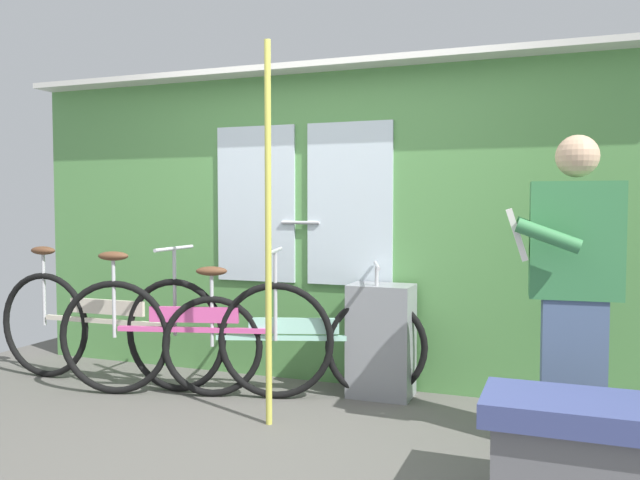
{
  "coord_description": "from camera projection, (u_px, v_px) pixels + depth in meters",
  "views": [
    {
      "loc": [
        1.51,
        -2.97,
        1.24
      ],
      "look_at": [
        0.19,
        0.54,
        1.03
      ],
      "focal_mm": 36.56,
      "sensor_mm": 36.0,
      "label": 1
    }
  ],
  "objects": [
    {
      "name": "ground_plane",
      "position": [
        249.0,
        446.0,
        3.37
      ],
      "size": [
        5.74,
        4.12,
        0.04
      ],
      "primitive_type": "cube",
      "color": "#56544F"
    },
    {
      "name": "train_door_wall",
      "position": [
        330.0,
        219.0,
        4.48
      ],
      "size": [
        4.74,
        0.28,
        2.17
      ],
      "color": "#56934C",
      "rests_on": "ground_plane"
    },
    {
      "name": "bicycle_near_door",
      "position": [
        193.0,
        335.0,
        4.17
      ],
      "size": [
        1.75,
        0.61,
        0.95
      ],
      "rotation": [
        0.0,
        0.0,
        0.26
      ],
      "color": "black",
      "rests_on": "ground_plane"
    },
    {
      "name": "bicycle_leaning_behind",
      "position": [
        292.0,
        343.0,
        4.14
      ],
      "size": [
        1.63,
        0.66,
        0.86
      ],
      "rotation": [
        0.0,
        0.0,
        0.32
      ],
      "color": "black",
      "rests_on": "ground_plane"
    },
    {
      "name": "bicycle_by_pole",
      "position": [
        106.0,
        327.0,
        4.46
      ],
      "size": [
        1.83,
        0.44,
        0.96
      ],
      "rotation": [
        0.0,
        0.0,
        0.02
      ],
      "color": "black",
      "rests_on": "ground_plane"
    },
    {
      "name": "passenger_reading_newspaper",
      "position": [
        572.0,
        286.0,
        3.23
      ],
      "size": [
        0.57,
        0.48,
        1.58
      ],
      "rotation": [
        0.0,
        0.0,
        3.22
      ],
      "color": "slate",
      "rests_on": "ground_plane"
    },
    {
      "name": "trash_bin_by_wall",
      "position": [
        381.0,
        340.0,
        4.18
      ],
      "size": [
        0.4,
        0.28,
        0.72
      ],
      "primitive_type": "cube",
      "color": "gray",
      "rests_on": "ground_plane"
    },
    {
      "name": "handrail_pole",
      "position": [
        268.0,
        235.0,
        3.6
      ],
      "size": [
        0.04,
        0.04,
        2.13
      ],
      "primitive_type": "cylinder",
      "color": "#C6C14C",
      "rests_on": "ground_plane"
    },
    {
      "name": "bench_seat_corner",
      "position": [
        570.0,
        449.0,
        2.65
      ],
      "size": [
        0.7,
        0.44,
        0.45
      ],
      "color": "#3D477F",
      "rests_on": "ground_plane"
    }
  ]
}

